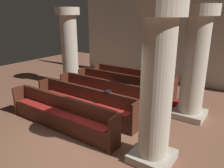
{
  "coord_description": "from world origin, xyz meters",
  "views": [
    {
      "loc": [
        3.32,
        -3.63,
        3.01
      ],
      "look_at": [
        -0.74,
        2.17,
        0.75
      ],
      "focal_mm": 35.63,
      "sensor_mm": 36.0,
      "label": 1
    }
  ],
  "objects_px": {
    "pew_row_3": "(84,101)",
    "kneeler_box_red": "(179,104)",
    "pew_row_1": "(119,85)",
    "pillar_aisle_side": "(195,62)",
    "pew_row_4": "(60,112)",
    "pillar_far_side": "(69,46)",
    "pew_row_2": "(103,93)",
    "hymn_book": "(108,91)",
    "pew_row_0": "(132,79)",
    "lectern": "(149,76)",
    "pillar_aisle_rear": "(157,85)"
  },
  "relations": [
    {
      "from": "pew_row_2",
      "to": "hymn_book",
      "type": "bearing_deg",
      "value": -45.73
    },
    {
      "from": "pew_row_1",
      "to": "pillar_aisle_rear",
      "type": "relative_size",
      "value": 1.12
    },
    {
      "from": "pew_row_3",
      "to": "hymn_book",
      "type": "relative_size",
      "value": 17.81
    },
    {
      "from": "pillar_far_side",
      "to": "kneeler_box_red",
      "type": "bearing_deg",
      "value": 3.28
    },
    {
      "from": "pillar_far_side",
      "to": "lectern",
      "type": "relative_size",
      "value": 3.0
    },
    {
      "from": "pillar_far_side",
      "to": "pillar_aisle_rear",
      "type": "distance_m",
      "value": 5.96
    },
    {
      "from": "pew_row_1",
      "to": "pew_row_3",
      "type": "relative_size",
      "value": 1.0
    },
    {
      "from": "pew_row_0",
      "to": "lectern",
      "type": "bearing_deg",
      "value": 72.81
    },
    {
      "from": "pew_row_1",
      "to": "pillar_aisle_side",
      "type": "xyz_separation_m",
      "value": [
        2.64,
        -0.12,
        1.22
      ]
    },
    {
      "from": "pew_row_3",
      "to": "lectern",
      "type": "distance_m",
      "value": 3.85
    },
    {
      "from": "hymn_book",
      "to": "kneeler_box_red",
      "type": "relative_size",
      "value": 0.56
    },
    {
      "from": "pew_row_2",
      "to": "pew_row_4",
      "type": "height_order",
      "value": "same"
    },
    {
      "from": "pew_row_1",
      "to": "pew_row_3",
      "type": "bearing_deg",
      "value": -90.0
    },
    {
      "from": "pew_row_1",
      "to": "pillar_far_side",
      "type": "bearing_deg",
      "value": 177.28
    },
    {
      "from": "pew_row_2",
      "to": "lectern",
      "type": "bearing_deg",
      "value": 84.09
    },
    {
      "from": "pillar_aisle_side",
      "to": "pew_row_4",
      "type": "bearing_deg",
      "value": -133.85
    },
    {
      "from": "pillar_far_side",
      "to": "pew_row_1",
      "type": "bearing_deg",
      "value": -2.72
    },
    {
      "from": "pew_row_2",
      "to": "pillar_aisle_side",
      "type": "distance_m",
      "value": 3.03
    },
    {
      "from": "lectern",
      "to": "kneeler_box_red",
      "type": "xyz_separation_m",
      "value": [
        1.84,
        -1.53,
        -0.34
      ]
    },
    {
      "from": "pew_row_1",
      "to": "kneeler_box_red",
      "type": "bearing_deg",
      "value": 10.44
    },
    {
      "from": "kneeler_box_red",
      "to": "pew_row_2",
      "type": "bearing_deg",
      "value": -147.74
    },
    {
      "from": "pew_row_4",
      "to": "pew_row_0",
      "type": "bearing_deg",
      "value": 90.0
    },
    {
      "from": "pillar_far_side",
      "to": "pew_row_4",
      "type": "bearing_deg",
      "value": -49.12
    },
    {
      "from": "pew_row_1",
      "to": "pillar_aisle_side",
      "type": "distance_m",
      "value": 2.92
    },
    {
      "from": "pew_row_2",
      "to": "hymn_book",
      "type": "xyz_separation_m",
      "value": [
        0.74,
        -0.76,
        0.42
      ]
    },
    {
      "from": "pillar_far_side",
      "to": "pillar_aisle_rear",
      "type": "xyz_separation_m",
      "value": [
        5.24,
        -2.85,
        0.0
      ]
    },
    {
      "from": "pew_row_2",
      "to": "kneeler_box_red",
      "type": "xyz_separation_m",
      "value": [
        2.14,
        1.35,
        -0.36
      ]
    },
    {
      "from": "pew_row_3",
      "to": "pillar_far_side",
      "type": "height_order",
      "value": "pillar_far_side"
    },
    {
      "from": "pillar_far_side",
      "to": "hymn_book",
      "type": "height_order",
      "value": "pillar_far_side"
    },
    {
      "from": "hymn_book",
      "to": "pew_row_3",
      "type": "bearing_deg",
      "value": -165.42
    },
    {
      "from": "hymn_book",
      "to": "kneeler_box_red",
      "type": "distance_m",
      "value": 2.65
    },
    {
      "from": "pew_row_2",
      "to": "pew_row_4",
      "type": "xyz_separation_m",
      "value": [
        0.0,
        -1.91,
        0.0
      ]
    },
    {
      "from": "pew_row_2",
      "to": "pillar_far_side",
      "type": "distance_m",
      "value": 3.06
    },
    {
      "from": "pillar_far_side",
      "to": "kneeler_box_red",
      "type": "height_order",
      "value": "pillar_far_side"
    },
    {
      "from": "pew_row_4",
      "to": "hymn_book",
      "type": "distance_m",
      "value": 1.43
    },
    {
      "from": "pew_row_3",
      "to": "kneeler_box_red",
      "type": "xyz_separation_m",
      "value": [
        2.14,
        2.31,
        -0.36
      ]
    },
    {
      "from": "pillar_far_side",
      "to": "pew_row_0",
      "type": "bearing_deg",
      "value": 17.84
    },
    {
      "from": "pew_row_0",
      "to": "pew_row_2",
      "type": "relative_size",
      "value": 1.0
    },
    {
      "from": "pew_row_4",
      "to": "lectern",
      "type": "height_order",
      "value": "lectern"
    },
    {
      "from": "hymn_book",
      "to": "kneeler_box_red",
      "type": "height_order",
      "value": "hymn_book"
    },
    {
      "from": "pew_row_4",
      "to": "pillar_aisle_side",
      "type": "height_order",
      "value": "pillar_aisle_side"
    },
    {
      "from": "pillar_aisle_rear",
      "to": "hymn_book",
      "type": "relative_size",
      "value": 15.94
    },
    {
      "from": "pew_row_2",
      "to": "pillar_aisle_rear",
      "type": "distance_m",
      "value": 3.41
    },
    {
      "from": "pillar_aisle_rear",
      "to": "hymn_book",
      "type": "xyz_separation_m",
      "value": [
        -1.9,
        1.0,
        -0.81
      ]
    },
    {
      "from": "pillar_aisle_rear",
      "to": "lectern",
      "type": "xyz_separation_m",
      "value": [
        -2.35,
        4.64,
        -1.24
      ]
    },
    {
      "from": "pew_row_4",
      "to": "pillar_aisle_side",
      "type": "xyz_separation_m",
      "value": [
        2.64,
        2.75,
        1.22
      ]
    },
    {
      "from": "pew_row_2",
      "to": "pew_row_1",
      "type": "bearing_deg",
      "value": 90.0
    },
    {
      "from": "pew_row_4",
      "to": "pillar_far_side",
      "type": "height_order",
      "value": "pillar_far_side"
    },
    {
      "from": "pew_row_4",
      "to": "pillar_aisle_side",
      "type": "bearing_deg",
      "value": 46.15
    },
    {
      "from": "pillar_aisle_side",
      "to": "lectern",
      "type": "height_order",
      "value": "pillar_aisle_side"
    }
  ]
}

